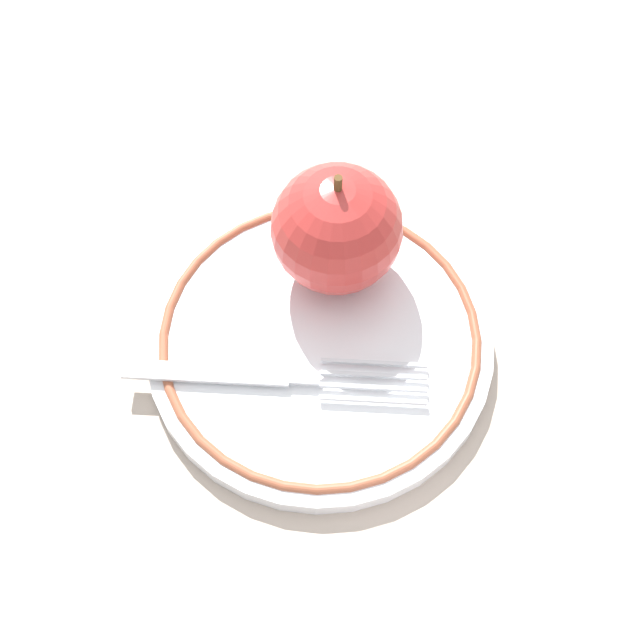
{
  "coord_description": "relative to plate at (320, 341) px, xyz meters",
  "views": [
    {
      "loc": [
        -0.08,
        -0.22,
        0.5
      ],
      "look_at": [
        0.01,
        0.02,
        0.04
      ],
      "focal_mm": 50.0,
      "sensor_mm": 36.0,
      "label": 1
    }
  ],
  "objects": [
    {
      "name": "ground_plane",
      "position": [
        -0.01,
        -0.02,
        -0.01
      ],
      "size": [
        2.0,
        2.0,
        0.0
      ],
      "primitive_type": "plane",
      "color": "#B7A594"
    },
    {
      "name": "plate",
      "position": [
        0.0,
        0.0,
        0.0
      ],
      "size": [
        0.21,
        0.21,
        0.02
      ],
      "color": "white",
      "rests_on": "ground_plane"
    },
    {
      "name": "apple_red_whole",
      "position": [
        0.03,
        0.04,
        0.05
      ],
      "size": [
        0.08,
        0.08,
        0.09
      ],
      "color": "#C13330",
      "rests_on": "plate"
    },
    {
      "name": "fork",
      "position": [
        -0.04,
        -0.01,
        0.01
      ],
      "size": [
        0.17,
        0.09,
        0.0
      ],
      "rotation": [
        0.0,
        0.0,
        5.86
      ],
      "color": "silver",
      "rests_on": "plate"
    }
  ]
}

